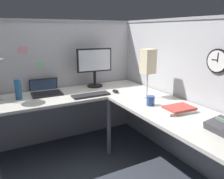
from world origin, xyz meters
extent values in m
plane|color=#383D47|center=(0.00, 0.00, 0.00)|extent=(6.80, 6.80, 0.00)
cube|color=#B2B2B7|center=(-0.36, 0.87, 0.78)|extent=(2.57, 0.10, 1.55)
cube|color=#939399|center=(-0.36, 0.87, 1.56)|extent=(2.57, 0.12, 0.03)
cube|color=#B2B2B7|center=(0.87, -0.27, 0.78)|extent=(0.10, 2.37, 1.55)
cube|color=#939399|center=(0.87, -0.27, 1.56)|extent=(0.12, 2.37, 0.03)
cube|color=beige|center=(-0.38, 0.47, 0.71)|extent=(2.35, 0.66, 0.03)
cube|color=beige|center=(0.47, -0.60, 0.71)|extent=(0.66, 1.49, 0.03)
cylinder|color=slate|center=(0.16, 0.16, 0.35)|extent=(0.05, 0.05, 0.70)
cylinder|color=black|center=(0.20, 0.64, 0.74)|extent=(0.20, 0.20, 0.02)
cylinder|color=black|center=(0.20, 0.64, 0.84)|extent=(0.04, 0.04, 0.20)
cube|color=black|center=(0.20, 0.64, 1.08)|extent=(0.46, 0.07, 0.30)
cube|color=silver|center=(0.20, 0.62, 1.08)|extent=(0.42, 0.04, 0.26)
cube|color=#232326|center=(-0.44, 0.56, 0.74)|extent=(0.35, 0.26, 0.02)
cube|color=black|center=(-0.44, 0.56, 0.75)|extent=(0.30, 0.20, 0.00)
cube|color=#232326|center=(-0.43, 0.78, 0.77)|extent=(0.34, 0.09, 0.22)
cube|color=#384C72|center=(-0.43, 0.77, 0.77)|extent=(0.31, 0.07, 0.18)
cube|color=#232326|center=(-0.02, 0.26, 0.74)|extent=(0.43, 0.14, 0.02)
ellipsoid|color=black|center=(0.30, 0.25, 0.75)|extent=(0.06, 0.10, 0.03)
cylinder|color=#26598C|center=(-0.75, 0.52, 0.84)|extent=(0.07, 0.07, 0.22)
cube|color=#38383D|center=(0.48, -1.05, 0.77)|extent=(0.20, 0.21, 0.10)
cube|color=#8CA58C|center=(0.48, -1.02, 0.80)|extent=(0.02, 0.09, 0.04)
cube|color=silver|center=(0.49, -0.57, 0.74)|extent=(0.32, 0.26, 0.02)
cube|color=#BF3F38|center=(0.50, -0.58, 0.76)|extent=(0.27, 0.20, 0.02)
cylinder|color=#B7BABF|center=(0.51, -0.08, 0.74)|extent=(0.11, 0.11, 0.01)
cylinder|color=#B7BABF|center=(0.51, -0.08, 0.87)|extent=(0.02, 0.02, 0.27)
cube|color=beige|center=(0.51, -0.08, 1.13)|extent=(0.13, 0.13, 0.26)
cylinder|color=#2D4C8C|center=(0.37, -0.32, 0.78)|extent=(0.08, 0.08, 0.10)
cylinder|color=black|center=(0.82, -0.69, 1.19)|extent=(0.03, 0.22, 0.22)
cylinder|color=white|center=(0.80, -0.69, 1.19)|extent=(0.00, 0.19, 0.19)
cube|color=black|center=(0.80, -0.67, 1.20)|extent=(0.00, 0.06, 0.01)
cube|color=black|center=(0.80, -0.70, 1.22)|extent=(0.00, 0.01, 0.08)
cube|color=#8CCC99|center=(-0.44, 0.82, 1.04)|extent=(0.09, 0.00, 0.08)
cube|color=pink|center=(-0.62, 0.82, 1.23)|extent=(0.10, 0.00, 0.07)
camera|label=1|loc=(-0.96, -2.00, 1.46)|focal=35.92mm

